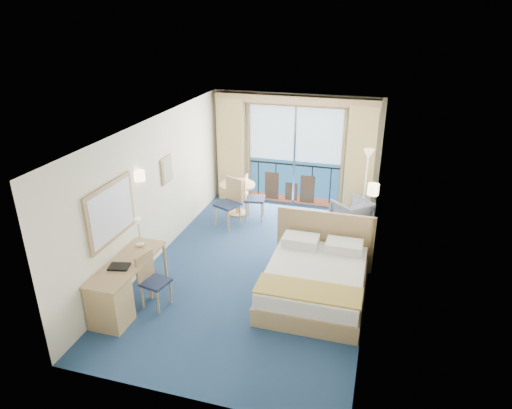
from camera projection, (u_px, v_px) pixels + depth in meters
name	position (u px, v px, depth m)	size (l,w,h in m)	color
floor	(258.00, 267.00, 8.58)	(6.50, 6.50, 0.00)	navy
room_walls	(258.00, 179.00, 7.87)	(4.04, 6.54, 2.72)	#EDE6CD
balcony_door	(294.00, 159.00, 10.96)	(2.36, 0.03, 2.52)	navy
curtain_left	(231.00, 150.00, 11.17)	(0.65, 0.22, 2.55)	tan
curtain_right	(360.00, 161.00, 10.38)	(0.65, 0.22, 2.55)	tan
pelmet	(296.00, 100.00, 10.28)	(3.80, 0.25, 0.18)	tan
mirror	(111.00, 212.00, 7.14)	(0.05, 1.25, 0.95)	tan
wall_print	(167.00, 170.00, 8.84)	(0.04, 0.42, 0.52)	tan
sconce_left	(140.00, 176.00, 7.80)	(0.18, 0.18, 0.18)	beige
sconce_right	(373.00, 189.00, 7.22)	(0.18, 0.18, 0.18)	beige
bed	(315.00, 279.00, 7.64)	(1.78, 2.12, 1.12)	tan
nightstand	(358.00, 251.00, 8.59)	(0.42, 0.40, 0.55)	tan
phone	(361.00, 237.00, 8.42)	(0.20, 0.15, 0.09)	silver
armchair	(351.00, 214.00, 10.00)	(0.70, 0.73, 0.66)	#4C535C
floor_lamp	(367.00, 169.00, 9.74)	(0.24, 0.24, 1.75)	silver
desk	(114.00, 296.00, 6.99)	(0.57, 1.65, 0.77)	tan
desk_chair	(151.00, 277.00, 7.32)	(0.47, 0.47, 0.92)	#1E2746
folder	(119.00, 267.00, 7.10)	(0.31, 0.23, 0.03)	black
desk_lamp	(138.00, 226.00, 7.59)	(0.13, 0.13, 0.50)	silver
round_table	(237.00, 191.00, 10.60)	(0.83, 0.83, 0.75)	tan
table_chair_a	(251.00, 195.00, 10.37)	(0.51, 0.50, 1.01)	#1E2746
table_chair_b	(230.00, 200.00, 10.02)	(0.62, 0.62, 1.09)	#1E2746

